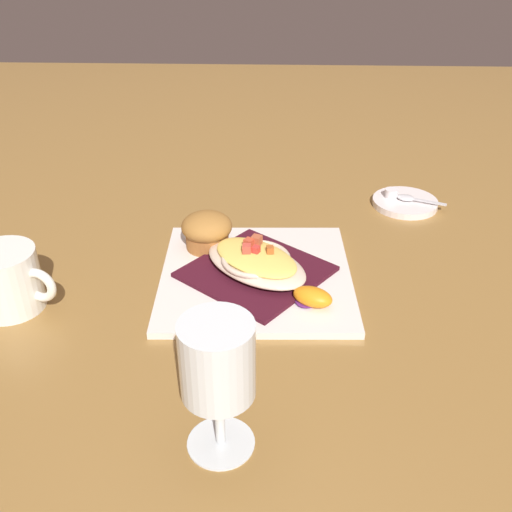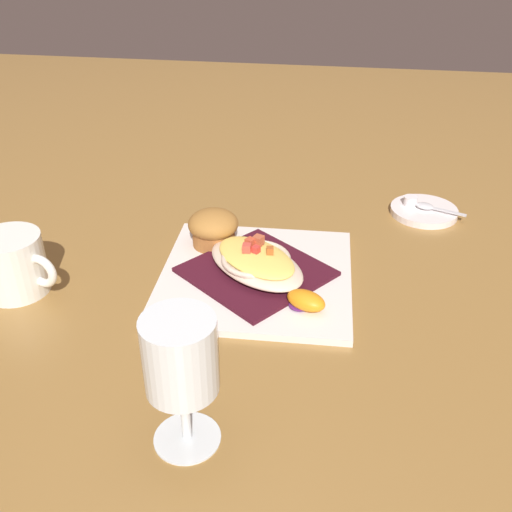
% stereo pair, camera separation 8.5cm
% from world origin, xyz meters
% --- Properties ---
extents(ground_plane, '(2.60, 2.60, 0.00)m').
position_xyz_m(ground_plane, '(0.00, 0.00, 0.00)').
color(ground_plane, olive).
extents(square_plate, '(0.29, 0.29, 0.01)m').
position_xyz_m(square_plate, '(0.00, 0.00, 0.01)').
color(square_plate, white).
rests_on(square_plate, ground_plane).
extents(folded_napkin, '(0.25, 0.25, 0.01)m').
position_xyz_m(folded_napkin, '(0.00, 0.00, 0.01)').
color(folded_napkin, '#3D0F1C').
rests_on(folded_napkin, square_plate).
extents(gratin_dish, '(0.19, 0.19, 0.04)m').
position_xyz_m(gratin_dish, '(0.00, 0.00, 0.03)').
color(gratin_dish, beige).
rests_on(gratin_dish, folded_napkin).
extents(muffin, '(0.08, 0.08, 0.06)m').
position_xyz_m(muffin, '(0.07, 0.08, 0.04)').
color(muffin, '#A5632F').
rests_on(muffin, square_plate).
extents(orange_garnish, '(0.07, 0.06, 0.03)m').
position_xyz_m(orange_garnish, '(-0.07, -0.08, 0.02)').
color(orange_garnish, '#562068').
rests_on(orange_garnish, square_plate).
extents(coffee_mug, '(0.09, 0.12, 0.09)m').
position_xyz_m(coffee_mug, '(-0.08, 0.33, 0.04)').
color(coffee_mug, white).
rests_on(coffee_mug, ground_plane).
extents(stemmed_glass, '(0.07, 0.07, 0.16)m').
position_xyz_m(stemmed_glass, '(-0.31, 0.03, 0.11)').
color(stemmed_glass, white).
rests_on(stemmed_glass, ground_plane).
extents(creamer_saucer, '(0.12, 0.12, 0.01)m').
position_xyz_m(creamer_saucer, '(0.25, -0.26, 0.01)').
color(creamer_saucer, white).
rests_on(creamer_saucer, ground_plane).
extents(spoon, '(0.05, 0.09, 0.01)m').
position_xyz_m(spoon, '(0.25, -0.27, 0.02)').
color(spoon, silver).
rests_on(spoon, creamer_saucer).
extents(creamer_cup_0, '(0.02, 0.02, 0.02)m').
position_xyz_m(creamer_cup_0, '(0.26, -0.24, 0.02)').
color(creamer_cup_0, white).
rests_on(creamer_cup_0, creamer_saucer).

